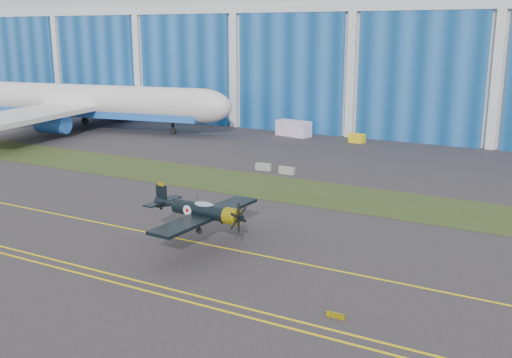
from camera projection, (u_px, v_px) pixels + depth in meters
The scene contains 13 objects.
ground at pixel (166, 214), 56.97m from camera, with size 260.00×260.00×0.00m, color #383236.
grass_median at pixel (241, 183), 68.84m from camera, with size 260.00×10.00×0.02m, color #475128.
hangar at pixel (393, 42), 114.28m from camera, with size 220.00×45.70×30.00m.
taxiway_centreline at pixel (131, 229), 52.72m from camera, with size 200.00×0.20×0.02m, color yellow.
edge_line_near at pixel (47, 265), 44.66m from camera, with size 80.00×0.20×0.02m, color yellow.
edge_line_far at pixel (57, 261), 45.51m from camera, with size 80.00×0.20×0.02m, color yellow.
guard_board_right at pixel (335, 315), 36.38m from camera, with size 1.20×0.15×0.35m, color yellow.
warbird at pixel (201, 210), 47.30m from camera, with size 10.26×12.12×3.43m.
jetliner at pixel (80, 65), 104.36m from camera, with size 72.15×64.15×22.34m.
shipping_container at pixel (293, 128), 99.24m from camera, with size 5.88×2.35×2.55m, color #E9CBF8.
tug at pixel (357, 138), 93.51m from camera, with size 2.36×1.47×1.38m, color yellow.
barrier_a at pixel (263, 167), 74.93m from camera, with size 2.00×0.60×0.90m, color gray.
barrier_b at pixel (287, 170), 72.95m from camera, with size 2.00×0.60×0.90m, color gray.
Camera 1 is at (33.94, -43.47, 17.00)m, focal length 42.00 mm.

